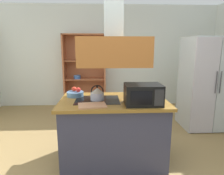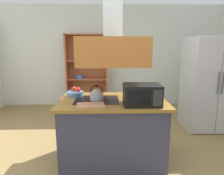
% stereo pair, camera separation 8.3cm
% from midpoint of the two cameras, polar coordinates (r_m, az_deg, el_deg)
% --- Properties ---
extents(ground_plane, '(7.80, 7.80, 0.00)m').
position_cam_midpoint_polar(ground_plane, '(2.94, -0.43, -21.62)').
color(ground_plane, olive).
extents(wall_back, '(6.00, 0.12, 2.70)m').
position_cam_midpoint_polar(wall_back, '(5.46, -1.84, 8.98)').
color(wall_back, silver).
rests_on(wall_back, ground).
extents(kitchen_island, '(1.47, 0.91, 0.90)m').
position_cam_midpoint_polar(kitchen_island, '(2.87, -0.49, -12.20)').
color(kitchen_island, '#35364B').
rests_on(kitchen_island, ground).
extents(range_hood, '(0.90, 0.70, 1.32)m').
position_cam_midpoint_polar(range_hood, '(2.62, -0.53, 13.21)').
color(range_hood, '#A86029').
extents(refrigerator, '(0.90, 0.78, 1.80)m').
position_cam_midpoint_polar(refrigerator, '(4.32, 25.29, 1.11)').
color(refrigerator, '#AEB7BA').
rests_on(refrigerator, ground).
extents(dish_cabinet, '(1.09, 0.40, 1.94)m').
position_cam_midpoint_polar(dish_cabinet, '(5.32, -8.30, 3.46)').
color(dish_cabinet, '#A45B38').
rests_on(dish_cabinet, ground).
extents(kettle, '(0.19, 0.19, 0.21)m').
position_cam_midpoint_polar(kettle, '(2.70, -5.18, -1.82)').
color(kettle, '#B0B2C7').
rests_on(kettle, kitchen_island).
extents(cutting_board, '(0.37, 0.29, 0.02)m').
position_cam_midpoint_polar(cutting_board, '(2.45, -6.74, -5.17)').
color(cutting_board, tan).
rests_on(cutting_board, kitchen_island).
extents(microwave, '(0.46, 0.35, 0.26)m').
position_cam_midpoint_polar(microwave, '(2.50, 8.07, -2.00)').
color(microwave, black).
rests_on(microwave, kitchen_island).
extents(fruit_bowl, '(0.25, 0.25, 0.14)m').
position_cam_midpoint_polar(fruit_bowl, '(2.95, -11.39, -1.70)').
color(fruit_bowl, '#4C7299').
rests_on(fruit_bowl, kitchen_island).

